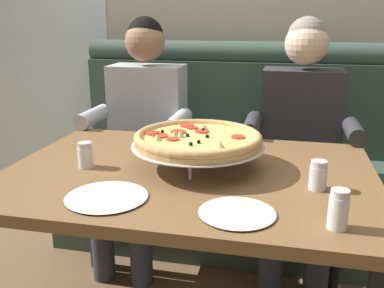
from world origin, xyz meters
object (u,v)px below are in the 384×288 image
object	(u,v)px
booth_bench	(224,169)
diner_left	(142,126)
dining_table	(189,190)
patio_chair	(78,103)
shaker_pepper_flakes	(86,157)
plate_near_right	(237,211)
pizza	(198,140)
shaker_oregano	(318,177)
diner_right	(300,135)
plate_near_left	(107,195)
shaker_parmesan	(338,212)

from	to	relation	value
booth_bench	diner_left	xyz separation A→B (m)	(-0.41, -0.27, 0.31)
dining_table	patio_chair	size ratio (longest dim) A/B	1.55
booth_bench	dining_table	world-z (taller)	booth_bench
shaker_pepper_flakes	plate_near_right	size ratio (longest dim) A/B	0.43
pizza	patio_chair	distance (m)	2.52
dining_table	patio_chair	bearing A→B (deg)	126.28
dining_table	shaker_pepper_flakes	distance (m)	0.40
diner_left	pizza	world-z (taller)	diner_left
shaker_oregano	plate_near_right	xyz separation A→B (m)	(-0.23, -0.24, -0.03)
diner_right	pizza	distance (m)	0.75
plate_near_right	pizza	bearing A→B (deg)	117.61
booth_bench	dining_table	bearing A→B (deg)	-90.00
patio_chair	plate_near_left	bearing A→B (deg)	-60.85
shaker_parmesan	plate_near_right	distance (m)	0.27
shaker_oregano	patio_chair	world-z (taller)	patio_chair
diner_left	shaker_pepper_flakes	world-z (taller)	diner_left
dining_table	pizza	bearing A→B (deg)	61.23
pizza	shaker_parmesan	size ratio (longest dim) A/B	4.47
shaker_oregano	shaker_parmesan	bearing A→B (deg)	-82.29
diner_left	plate_near_left	size ratio (longest dim) A/B	4.97
plate_near_left	shaker_oregano	bearing A→B (deg)	18.67
diner_left	plate_near_left	distance (m)	1.00
diner_left	patio_chair	size ratio (longest dim) A/B	1.48
dining_table	plate_near_right	distance (m)	0.40
diner_right	patio_chair	bearing A→B (deg)	144.50
booth_bench	plate_near_right	size ratio (longest dim) A/B	8.26
shaker_parmesan	shaker_pepper_flakes	xyz separation A→B (m)	(-0.86, 0.30, -0.01)
booth_bench	shaker_parmesan	distance (m)	1.43
shaker_pepper_flakes	shaker_oregano	distance (m)	0.83
diner_right	shaker_oregano	xyz separation A→B (m)	(0.03, -0.76, 0.06)
dining_table	shaker_oregano	xyz separation A→B (m)	(0.45, -0.08, 0.12)
booth_bench	patio_chair	size ratio (longest dim) A/B	2.13
pizza	shaker_oregano	xyz separation A→B (m)	(0.42, -0.13, -0.06)
patio_chair	diner_right	bearing A→B (deg)	-35.50
shaker_pepper_flakes	shaker_parmesan	bearing A→B (deg)	-18.95
diner_right	plate_near_left	xyz separation A→B (m)	(-0.60, -0.97, 0.03)
shaker_oregano	plate_near_right	size ratio (longest dim) A/B	0.44
plate_near_left	plate_near_right	world-z (taller)	same
booth_bench	plate_near_left	bearing A→B (deg)	-98.78
dining_table	diner_left	world-z (taller)	diner_left
patio_chair	shaker_pepper_flakes	bearing A→B (deg)	-61.92
shaker_oregano	diner_right	bearing A→B (deg)	92.61
pizza	patio_chair	world-z (taller)	pizza
booth_bench	diner_left	distance (m)	0.58
patio_chair	diner_left	bearing A→B (deg)	-51.50
plate_near_left	patio_chair	size ratio (longest dim) A/B	0.30
pizza	shaker_parmesan	bearing A→B (deg)	-40.36
plate_near_right	diner_left	bearing A→B (deg)	122.15
shaker_pepper_flakes	plate_near_left	size ratio (longest dim) A/B	0.37
diner_right	booth_bench	bearing A→B (deg)	147.15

